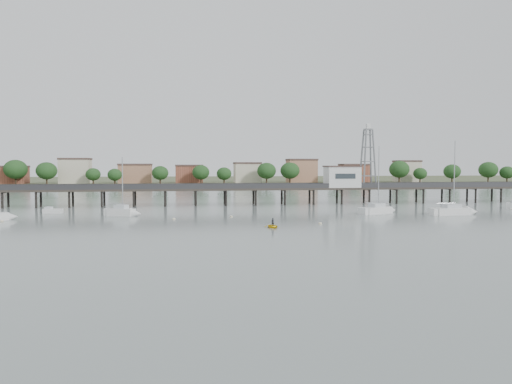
# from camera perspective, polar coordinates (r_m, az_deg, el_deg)

# --- Properties ---
(ground_plane) EXTENTS (500.00, 500.00, 0.00)m
(ground_plane) POSITION_cam_1_polar(r_m,az_deg,el_deg) (59.03, 5.00, -6.01)
(ground_plane) COLOR slate
(ground_plane) RESTS_ON ground
(pier) EXTENTS (150.00, 5.00, 5.50)m
(pier) POSITION_cam_1_polar(r_m,az_deg,el_deg) (117.60, -1.84, 0.35)
(pier) COLOR #2D2823
(pier) RESTS_ON ground
(pier_building) EXTENTS (8.40, 5.40, 5.30)m
(pier_building) POSITION_cam_1_polar(r_m,az_deg,el_deg) (122.94, 9.81, 1.76)
(pier_building) COLOR silver
(pier_building) RESTS_ON ground
(lattice_tower) EXTENTS (3.20, 3.20, 15.50)m
(lattice_tower) POSITION_cam_1_polar(r_m,az_deg,el_deg) (125.13, 12.66, 3.78)
(lattice_tower) COLOR slate
(lattice_tower) RESTS_ON ground
(sailboat_c) EXTENTS (8.63, 5.58, 13.79)m
(sailboat_c) POSITION_cam_1_polar(r_m,az_deg,el_deg) (100.11, 14.16, -2.01)
(sailboat_c) COLOR white
(sailboat_c) RESTS_ON ground
(sailboat_b) EXTENTS (6.94, 4.94, 11.39)m
(sailboat_b) POSITION_cam_1_polar(r_m,az_deg,el_deg) (95.43, -14.67, -2.25)
(sailboat_b) COLOR white
(sailboat_b) RESTS_ON ground
(sailboat_d) EXTENTS (9.18, 3.25, 14.83)m
(sailboat_d) POSITION_cam_1_polar(r_m,az_deg,el_deg) (102.25, 22.14, -2.04)
(sailboat_d) COLOR white
(sailboat_d) RESTS_ON ground
(white_tender) EXTENTS (3.81, 2.19, 1.39)m
(white_tender) POSITION_cam_1_polar(r_m,az_deg,el_deg) (105.43, -22.25, -2.01)
(white_tender) COLOR white
(white_tender) RESTS_ON ground
(yellow_dinghy) EXTENTS (2.15, 0.79, 2.95)m
(yellow_dinghy) POSITION_cam_1_polar(r_m,az_deg,el_deg) (74.87, 1.92, -4.08)
(yellow_dinghy) COLOR yellow
(yellow_dinghy) RESTS_ON ground
(dinghy_occupant) EXTENTS (0.80, 1.28, 0.29)m
(dinghy_occupant) POSITION_cam_1_polar(r_m,az_deg,el_deg) (74.87, 1.92, -4.08)
(dinghy_occupant) COLOR black
(dinghy_occupant) RESTS_ON ground
(mooring_buoys) EXTENTS (92.42, 20.78, 0.39)m
(mooring_buoys) POSITION_cam_1_polar(r_m,az_deg,el_deg) (89.21, 4.49, -2.90)
(mooring_buoys) COLOR beige
(mooring_buoys) RESTS_ON ground
(far_shore) EXTENTS (500.00, 170.00, 10.40)m
(far_shore) POSITION_cam_1_polar(r_m,az_deg,el_deg) (296.70, -5.82, 1.39)
(far_shore) COLOR #475133
(far_shore) RESTS_ON ground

